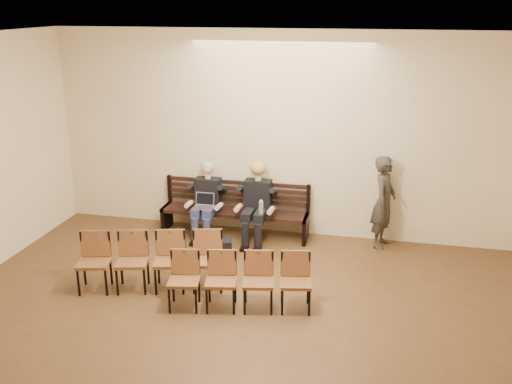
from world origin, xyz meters
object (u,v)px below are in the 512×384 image
laptop (203,209)px  seated_man (207,200)px  seated_woman (257,204)px  chair_row_front (240,282)px  passerby (384,195)px  bench (234,223)px  bag (220,248)px  chair_row_back (151,262)px  water_bottle (261,215)px

laptop → seated_man: bearing=85.3°
seated_woman → chair_row_front: (0.29, -2.32, -0.26)m
chair_row_front → passerby: bearing=43.6°
bench → bag: bench is taller
passerby → chair_row_front: passerby is taller
seated_woman → chair_row_back: (-1.07, -2.07, -0.23)m
seated_man → chair_row_front: seated_man is taller
water_bottle → chair_row_front: 2.03m
seated_woman → passerby: (2.10, 0.22, 0.24)m
bench → laptop: laptop is taller
bench → water_bottle: bearing=-36.5°
water_bottle → chair_row_front: chair_row_front is taller
bag → laptop: bearing=129.9°
water_bottle → bag: water_bottle is taller
seated_woman → chair_row_back: seated_woman is taller
laptop → passerby: size_ratio=0.18×
seated_man → bag: seated_man is taller
water_bottle → bag: bearing=-140.4°
passerby → chair_row_front: 3.16m
seated_woman → laptop: 0.92m
chair_row_back → seated_woman: bearing=47.9°
seated_man → bag: bearing=-59.3°
bench → passerby: passerby is taller
chair_row_front → seated_woman: bearing=86.2°
passerby → chair_row_front: (-1.80, -2.54, -0.51)m
bag → seated_woman: bearing=60.9°
bag → chair_row_back: size_ratio=0.18×
bench → seated_man: bearing=-165.4°
laptop → chair_row_front: (1.18, -2.10, -0.18)m
seated_man → bag: size_ratio=3.44×
laptop → passerby: passerby is taller
passerby → chair_row_front: size_ratio=0.95×
seated_man → water_bottle: bearing=-16.3°
bench → seated_man: seated_man is taller
bag → passerby: size_ratio=0.21×
seated_woman → laptop: size_ratio=3.97×
bench → seated_man: 0.63m
seated_woman → passerby: bearing=6.0°
water_bottle → seated_woman: bearing=115.1°
seated_woman → laptop: (-0.89, -0.22, -0.08)m
laptop → bag: laptop is taller
laptop → passerby: 3.04m
chair_row_front → bag: bearing=104.0°
bench → seated_woman: size_ratio=2.00×
water_bottle → chair_row_back: chair_row_back is taller
bench → water_bottle: size_ratio=10.44×
bench → seated_woman: (0.43, -0.12, 0.43)m
seated_man → laptop: bearing=-90.5°
water_bottle → chair_row_back: bearing=-124.2°
water_bottle → passerby: (1.96, 0.52, 0.32)m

